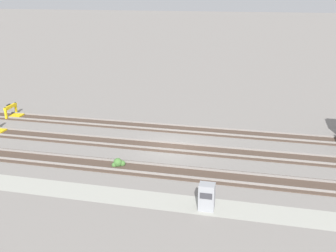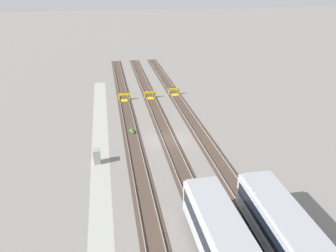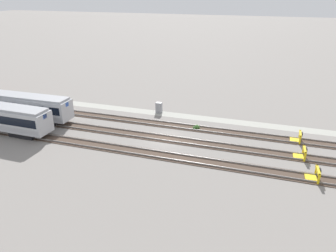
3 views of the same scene
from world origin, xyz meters
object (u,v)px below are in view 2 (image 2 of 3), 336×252
(bumper_stop_nearest_track, at_px, (124,98))
(electrical_cabinet, at_px, (97,156))
(weed_clump, at_px, (132,131))
(bumper_stop_middle_track, at_px, (175,92))
(bumper_stop_near_inner_track, at_px, (150,95))

(bumper_stop_nearest_track, bearing_deg, electrical_cabinet, -12.14)
(bumper_stop_nearest_track, distance_m, electrical_cabinet, 20.15)
(bumper_stop_nearest_track, distance_m, weed_clump, 12.80)
(bumper_stop_middle_track, bearing_deg, bumper_stop_nearest_track, -81.83)
(bumper_stop_nearest_track, bearing_deg, weed_clump, 0.59)
(bumper_stop_near_inner_track, xyz_separation_m, electrical_cabinet, (19.96, -8.62, 0.29))
(bumper_stop_near_inner_track, xyz_separation_m, weed_clump, (13.06, -4.26, -0.27))
(bumper_stop_middle_track, relative_size, weed_clump, 2.18)
(weed_clump, bearing_deg, bumper_stop_near_inner_track, 161.95)
(bumper_stop_middle_track, xyz_separation_m, weed_clump, (14.06, -8.63, -0.27))
(bumper_stop_near_inner_track, xyz_separation_m, bumper_stop_middle_track, (-1.00, 4.38, 0.00))
(bumper_stop_nearest_track, relative_size, bumper_stop_middle_track, 1.00)
(bumper_stop_near_inner_track, bearing_deg, weed_clump, -18.05)
(bumper_stop_middle_track, bearing_deg, electrical_cabinet, -31.82)
(electrical_cabinet, bearing_deg, bumper_stop_middle_track, 148.18)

